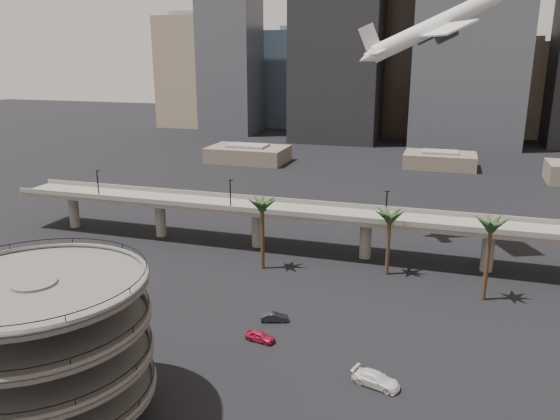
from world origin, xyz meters
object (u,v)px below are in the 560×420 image
(car_b, at_px, (275,317))
(car_c, at_px, (376,379))
(parking_ramp, at_px, (42,340))
(overpass, at_px, (310,216))
(airborne_jet, at_px, (434,27))
(car_a, at_px, (260,336))

(car_b, xyz_separation_m, car_c, (16.41, -11.76, 0.17))
(parking_ramp, relative_size, car_b, 5.48)
(overpass, relative_size, car_b, 32.08)
(overpass, bearing_deg, car_b, -85.35)
(airborne_jet, bearing_deg, parking_ramp, -137.79)
(parking_ramp, bearing_deg, car_b, 61.90)
(car_a, bearing_deg, parking_ramp, 156.76)
(airborne_jet, bearing_deg, overpass, -165.47)
(overpass, distance_m, car_a, 36.75)
(overpass, xyz_separation_m, car_a, (2.31, -36.08, -6.62))
(overpass, distance_m, airborne_jet, 43.89)
(parking_ramp, height_order, airborne_jet, airborne_jet)
(car_b, bearing_deg, car_c, -144.15)
(parking_ramp, xyz_separation_m, car_b, (15.45, 28.93, -9.17))
(parking_ramp, bearing_deg, car_a, 56.26)
(parking_ramp, bearing_deg, airborne_jet, 66.15)
(airborne_jet, relative_size, car_c, 5.09)
(parking_ramp, bearing_deg, car_c, 28.32)
(airborne_jet, distance_m, car_c, 71.53)
(parking_ramp, distance_m, car_c, 37.29)
(car_a, xyz_separation_m, car_c, (16.55, -5.75, 0.12))
(car_a, height_order, car_c, car_c)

